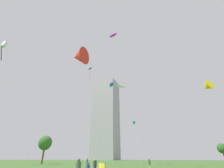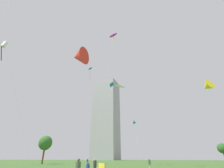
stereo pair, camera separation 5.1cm
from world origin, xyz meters
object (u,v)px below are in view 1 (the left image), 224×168
Objects in this scene: kite_flying_6 at (79,57)px; kite_flying_8 at (111,86)px; kite_flying_5 at (113,35)px; event_banner at (102,168)px; kite_flying_2 at (207,87)px; person_standing_0 at (87,162)px; distant_highrise_0 at (106,118)px; kite_flying_0 at (90,72)px; person_standing_1 at (149,163)px; kite_flying_1 at (135,123)px; kite_flying_3 at (119,86)px; park_tree_1 at (222,149)px; person_standing_3 at (95,166)px; park_tree_0 at (45,143)px; kite_flying_4 at (4,46)px.

kite_flying_8 is (-0.90, 29.22, 8.75)m from kite_flying_6.
event_banner is at bearing -87.09° from kite_flying_5.
kite_flying_2 is at bearing 22.93° from kite_flying_6.
distant_highrise_0 is (-21.58, 110.46, 37.25)m from person_standing_0.
kite_flying_0 is at bearing 116.01° from event_banner.
person_standing_1 is 0.13× the size of kite_flying_1.
kite_flying_3 is 0.71× the size of kite_flying_5.
kite_flying_1 is 0.38× the size of kite_flying_5.
park_tree_1 is at bearing -51.62° from distant_highrise_0.
event_banner is at bearing -63.99° from kite_flying_0.
person_standing_3 is at bearing -88.85° from kite_flying_3.
kite_flying_3 is (-17.56, 21.04, 11.22)m from kite_flying_2.
kite_flying_2 is 20.85m from event_banner.
kite_flying_8 is (-6.83, -5.23, 11.74)m from kite_flying_1.
person_standing_0 is at bearing 151.52° from kite_flying_2.
kite_flying_1 is 1.47× the size of park_tree_0.
park_tree_0 is 0.12× the size of distant_highrise_0.
person_standing_0 is at bearing -119.61° from kite_flying_8.
kite_flying_5 reaches higher than park_tree_0.
distant_highrise_0 is (-25.90, 102.86, 14.09)m from kite_flying_8.
kite_flying_2 is (17.02, 5.91, 11.49)m from person_standing_3.
person_standing_3 is 138.11m from distant_highrise_0.
kite_flying_1 is at bearing 154.73° from person_standing_1.
kite_flying_0 is 14.98m from kite_flying_5.
kite_flying_6 is at bearing -93.70° from kite_flying_3.
distant_highrise_0 is at bearing 105.59° from kite_flying_3.
kite_flying_8 reaches higher than event_banner.
park_tree_1 is at bearing 45.04° from kite_flying_6.
kite_flying_4 is at bearing -142.46° from park_tree_1.
kite_flying_6 is at bearing -67.39° from person_standing_1.
park_tree_0 is at bearing 150.22° from kite_flying_2.
person_standing_0 is 0.13× the size of kite_flying_1.
person_standing_1 is 0.13× the size of kite_flying_2.
kite_flying_4 is 3.57× the size of park_tree_1.
park_tree_0 is at bearing -77.59° from distant_highrise_0.
kite_flying_2 is (13.53, -26.23, 0.13)m from kite_flying_1.
kite_flying_2 reaches higher than person_standing_0.
kite_flying_8 is at bearing 134.12° from kite_flying_2.
kite_flying_0 reaches higher than event_banner.
person_standing_3 is 0.11× the size of kite_flying_6.
person_standing_1 is at bearing 56.97° from event_banner.
person_standing_3 is at bearing 43.68° from kite_flying_6.
kite_flying_2 is at bearing -32.46° from kite_flying_0.
kite_flying_4 is (-17.18, -36.85, 4.81)m from kite_flying_1.
kite_flying_6 is (-2.24, -15.47, -18.00)m from kite_flying_5.
park_tree_1 is at bearing 99.25° from person_standing_0.
person_standing_0 is 0.07× the size of kite_flying_3.
kite_flying_5 is 40.08m from park_tree_1.
person_standing_3 is 0.91× the size of event_banner.
kite_flying_4 reaches higher than person_standing_0.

